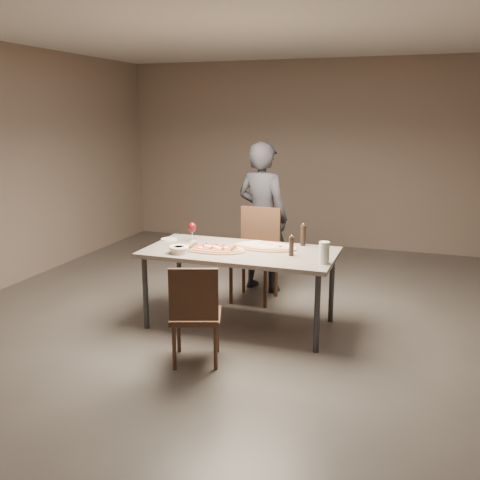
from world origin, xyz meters
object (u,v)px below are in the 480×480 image
(zucchini_pizza, at_px, (213,248))
(diner, at_px, (262,217))
(dining_table, at_px, (240,256))
(pepper_mill_left, at_px, (291,246))
(bread_basket, at_px, (179,249))
(chair_near, at_px, (195,310))
(carafe, at_px, (324,253))
(ham_pizza, at_px, (265,246))
(chair_far, at_px, (257,248))

(zucchini_pizza, xyz_separation_m, diner, (0.12, 1.21, 0.09))
(dining_table, relative_size, pepper_mill_left, 9.29)
(bread_basket, bearing_deg, diner, 74.74)
(dining_table, relative_size, bread_basket, 9.45)
(zucchini_pizza, bearing_deg, diner, 102.69)
(chair_near, bearing_deg, carafe, 20.49)
(ham_pizza, relative_size, chair_near, 0.72)
(bread_basket, distance_m, chair_far, 1.20)
(carafe, bearing_deg, zucchini_pizza, 173.97)
(chair_near, height_order, chair_far, chair_far)
(ham_pizza, distance_m, carafe, 0.73)
(zucchini_pizza, relative_size, carafe, 3.27)
(bread_basket, height_order, carafe, carafe)
(zucchini_pizza, xyz_separation_m, chair_near, (0.18, -0.85, -0.29))
(diner, bearing_deg, ham_pizza, 123.38)
(diner, bearing_deg, zucchini_pizza, 99.45)
(dining_table, relative_size, ham_pizza, 2.91)
(pepper_mill_left, distance_m, chair_near, 1.12)
(ham_pizza, bearing_deg, carafe, -22.05)
(carafe, bearing_deg, dining_table, 167.08)
(zucchini_pizza, height_order, chair_far, chair_far)
(bread_basket, bearing_deg, chair_near, -55.84)
(bread_basket, xyz_separation_m, chair_near, (0.44, -0.65, -0.31))
(diner, bearing_deg, pepper_mill_left, 133.49)
(zucchini_pizza, xyz_separation_m, pepper_mill_left, (0.74, 0.05, 0.07))
(ham_pizza, height_order, diner, diner)
(ham_pizza, distance_m, chair_near, 1.16)
(diner, bearing_deg, bread_basket, 90.03)
(zucchini_pizza, height_order, pepper_mill_left, pepper_mill_left)
(chair_far, relative_size, diner, 0.59)
(bread_basket, bearing_deg, chair_far, 69.34)
(bread_basket, height_order, pepper_mill_left, pepper_mill_left)
(chair_near, relative_size, chair_far, 0.85)
(ham_pizza, relative_size, bread_basket, 3.24)
(dining_table, bearing_deg, chair_near, -93.83)
(pepper_mill_left, bearing_deg, zucchini_pizza, -176.30)
(zucchini_pizza, bearing_deg, pepper_mill_left, 22.23)
(zucchini_pizza, xyz_separation_m, chair_far, (0.16, 0.90, -0.20))
(dining_table, height_order, chair_near, chair_near)
(chair_far, bearing_deg, dining_table, 97.77)
(chair_near, relative_size, diner, 0.50)
(dining_table, bearing_deg, diner, 95.94)
(dining_table, xyz_separation_m, zucchini_pizza, (-0.24, -0.08, 0.07))
(pepper_mill_left, distance_m, diner, 1.31)
(bread_basket, bearing_deg, zucchini_pizza, 37.84)
(carafe, bearing_deg, chair_far, 132.07)
(pepper_mill_left, distance_m, carafe, 0.36)
(bread_basket, bearing_deg, carafe, 3.85)
(zucchini_pizza, distance_m, chair_far, 0.94)
(dining_table, relative_size, carafe, 9.46)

